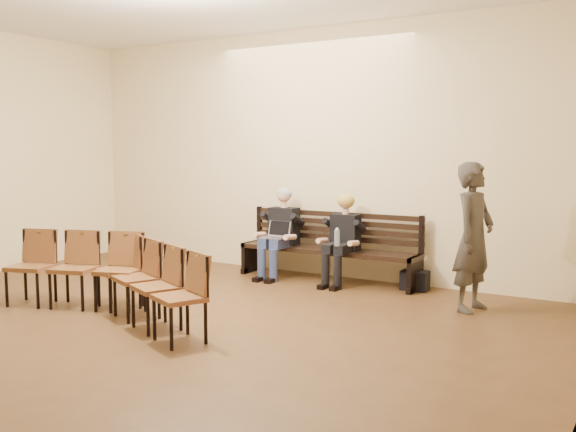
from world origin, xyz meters
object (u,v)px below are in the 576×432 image
bag (415,280)px  passerby (474,226)px  laptop (274,238)px  bench (327,264)px  chair_row_front (74,269)px  seated_man (280,235)px  chair_row_back (146,283)px  seated_woman (342,245)px  water_bottle (337,246)px

bag → passerby: size_ratio=0.18×
laptop → passerby: 2.86m
laptop → bag: bearing=3.8°
bench → chair_row_front: chair_row_front is taller
bench → laptop: (-0.68, -0.31, 0.35)m
seated_man → bag: 1.99m
laptop → chair_row_back: 2.59m
chair_row_front → bag: bearing=24.2°
seated_man → seated_woman: size_ratio=1.12×
laptop → chair_row_front: 2.74m
laptop → chair_row_back: (0.08, -2.58, -0.16)m
water_bottle → passerby: 1.85m
seated_woman → bag: size_ratio=3.15×
chair_row_back → laptop: bearing=115.8°
seated_woman → bag: (0.96, 0.18, -0.41)m
seated_man → seated_woman: 0.97m
seated_woman → laptop: bearing=-169.0°
seated_man → chair_row_front: 2.91m
bench → bag: 1.24m
bench → laptop: size_ratio=7.48×
seated_man → laptop: (0.01, -0.19, -0.02)m
laptop → passerby: (2.82, -0.29, 0.38)m
bag → chair_row_back: size_ratio=0.17×
seated_man → chair_row_front: bearing=-112.4°
water_bottle → chair_row_front: size_ratio=0.15×
seated_man → chair_row_back: bearing=-88.1°
bench → seated_woman: size_ratio=2.43×
seated_man → passerby: size_ratio=0.63×
laptop → seated_woman: bearing=4.0°
seated_man → chair_row_front: size_ratio=0.77×
seated_man → water_bottle: 1.08m
laptop → chair_row_front: (-1.12, -2.50, -0.14)m
bench → water_bottle: bearing=-49.3°
laptop → water_bottle: bearing=-12.6°
water_bottle → bag: 1.10m
water_bottle → chair_row_front: chair_row_front is taller
bench → water_bottle: (0.35, -0.41, 0.34)m
seated_woman → laptop: (-0.96, -0.19, 0.04)m
seated_man → bag: size_ratio=3.55×
seated_woman → water_bottle: bearing=-76.2°
seated_woman → water_bottle: (0.07, -0.29, 0.03)m
chair_row_front → seated_man: bearing=48.4°
seated_man → chair_row_back: (0.09, -2.77, -0.18)m
seated_woman → passerby: passerby is taller
bench → water_bottle: water_bottle is taller
passerby → chair_row_front: passerby is taller
bag → chair_row_front: bearing=-136.7°
bag → chair_row_back: bearing=-121.9°
water_bottle → chair_row_back: 2.66m
chair_row_front → chair_row_back: 1.20m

